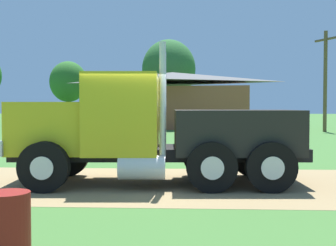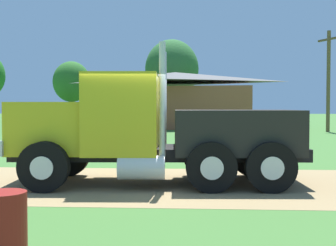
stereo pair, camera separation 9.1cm
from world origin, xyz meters
name	(u,v)px [view 1 (the left image)]	position (x,y,z in m)	size (l,w,h in m)	color
ground_plane	(145,184)	(0.00, 0.00, 0.00)	(200.00, 200.00, 0.00)	#3D6B2E
dirt_track	(145,184)	(0.00, 0.00, 0.00)	(120.00, 5.15, 0.01)	#947B52
truck_foreground_white	(152,131)	(0.16, 0.05, 1.24)	(6.93, 2.93, 3.20)	black
steel_barrel	(7,229)	(-1.00, -5.56, 0.42)	(0.54, 0.54, 0.84)	maroon
shed_building	(172,101)	(-0.56, 27.66, 2.24)	(13.75, 8.53, 4.66)	brown
utility_pole_near	(325,78)	(10.53, 22.38, 3.81)	(1.04, 2.06, 7.14)	brown
tree_mid	(68,82)	(-11.49, 35.33, 4.29)	(3.76, 3.76, 6.39)	#513823
tree_right	(169,69)	(-1.32, 36.78, 5.66)	(5.54, 5.54, 8.71)	#513823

